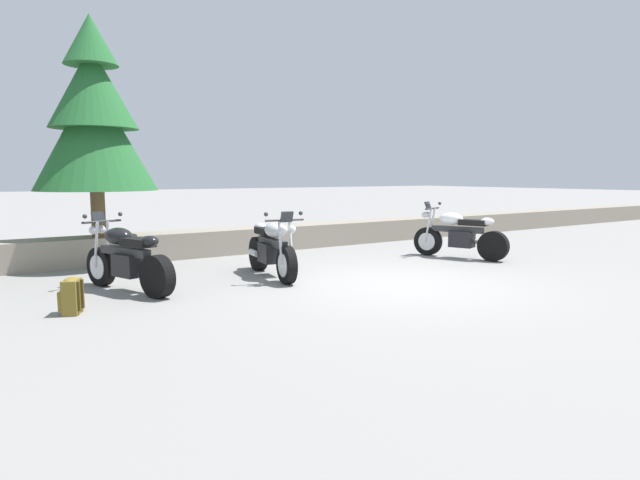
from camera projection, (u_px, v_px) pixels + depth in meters
The scene contains 7 objects.
ground_plane at pixel (402, 284), 8.81m from camera, with size 120.00×120.00×0.00m, color gray.
stone_wall at pixel (263, 239), 12.74m from camera, with size 36.00×0.80×0.55m, color gray.
motorcycle_black_near_left at pixel (126, 260), 8.20m from camera, with size 0.95×2.00×1.18m.
motorcycle_silver_centre at pixel (272, 249), 9.38m from camera, with size 0.68×2.06×1.18m.
motorcycle_white_far_right at pixel (459, 235), 11.51m from camera, with size 0.98×1.99×1.18m.
rider_backpack at pixel (71, 295), 6.88m from camera, with size 0.33×0.35×0.47m.
pine_tree_mid_left at pixel (94, 117), 10.34m from camera, with size 2.27×2.27×4.19m.
Camera 1 is at (-5.90, -6.47, 1.75)m, focal length 30.59 mm.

